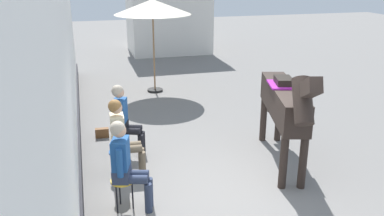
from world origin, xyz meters
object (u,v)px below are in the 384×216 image
(saddled_horse_center, at_px, (285,104))
(satchel_bag, at_px, (102,133))
(seated_visitor_near, at_px, (126,161))
(seated_visitor_middle, at_px, (122,135))
(cafe_parasol, at_px, (153,7))
(seated_visitor_far, at_px, (124,117))

(saddled_horse_center, bearing_deg, satchel_bag, 145.42)
(seated_visitor_near, distance_m, satchel_bag, 2.94)
(seated_visitor_middle, height_order, cafe_parasol, cafe_parasol)
(seated_visitor_far, distance_m, cafe_parasol, 4.56)
(cafe_parasol, bearing_deg, seated_visitor_near, -104.16)
(seated_visitor_middle, xyz_separation_m, seated_visitor_far, (0.12, 0.83, 0.00))
(seated_visitor_near, height_order, saddled_horse_center, saddled_horse_center)
(seated_visitor_far, relative_size, saddled_horse_center, 0.47)
(seated_visitor_far, xyz_separation_m, cafe_parasol, (1.31, 4.07, 1.59))
(saddled_horse_center, distance_m, satchel_bag, 3.86)
(seated_visitor_middle, distance_m, saddled_horse_center, 2.85)
(seated_visitor_near, bearing_deg, seated_visitor_middle, 86.86)
(seated_visitor_far, height_order, satchel_bag, seated_visitor_far)
(saddled_horse_center, height_order, cafe_parasol, cafe_parasol)
(seated_visitor_middle, height_order, satchel_bag, seated_visitor_middle)
(seated_visitor_near, bearing_deg, seated_visitor_far, 84.51)
(seated_visitor_near, relative_size, saddled_horse_center, 0.47)
(cafe_parasol, distance_m, satchel_bag, 4.16)
(seated_visitor_near, relative_size, seated_visitor_middle, 1.00)
(seated_visitor_middle, bearing_deg, seated_visitor_far, 81.64)
(cafe_parasol, xyz_separation_m, satchel_bag, (-1.69, -3.06, -2.26))
(seated_visitor_middle, relative_size, saddled_horse_center, 0.47)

